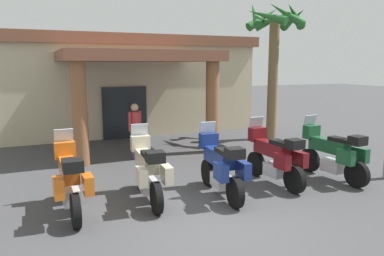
% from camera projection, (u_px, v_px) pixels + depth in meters
% --- Properties ---
extents(ground_plane, '(80.00, 80.00, 0.00)m').
position_uv_depth(ground_plane, '(213.00, 223.00, 7.07)').
color(ground_plane, '#424244').
extents(motel_building, '(12.82, 11.32, 4.21)m').
position_uv_depth(motel_building, '(108.00, 82.00, 17.76)').
color(motel_building, beige).
rests_on(motel_building, ground_plane).
extents(motorcycle_orange, '(0.72, 2.21, 1.61)m').
position_uv_depth(motorcycle_orange, '(70.00, 180.00, 7.41)').
color(motorcycle_orange, black).
rests_on(motorcycle_orange, ground_plane).
extents(motorcycle_cream, '(0.71, 2.21, 1.61)m').
position_uv_depth(motorcycle_cream, '(148.00, 170.00, 8.08)').
color(motorcycle_cream, black).
rests_on(motorcycle_cream, ground_plane).
extents(motorcycle_blue, '(0.71, 2.21, 1.61)m').
position_uv_depth(motorcycle_blue, '(221.00, 167.00, 8.39)').
color(motorcycle_blue, black).
rests_on(motorcycle_blue, ground_plane).
extents(motorcycle_maroon, '(0.73, 2.21, 1.61)m').
position_uv_depth(motorcycle_maroon, '(275.00, 157.00, 9.24)').
color(motorcycle_maroon, black).
rests_on(motorcycle_maroon, ground_plane).
extents(motorcycle_green, '(0.79, 2.21, 1.61)m').
position_uv_depth(motorcycle_green, '(333.00, 153.00, 9.62)').
color(motorcycle_green, black).
rests_on(motorcycle_green, ground_plane).
extents(pedestrian, '(0.46, 0.33, 1.77)m').
position_uv_depth(pedestrian, '(135.00, 127.00, 11.72)').
color(pedestrian, '#3F334C').
rests_on(pedestrian, ground_plane).
extents(palm_tree_near_portico, '(2.46, 2.48, 5.51)m').
position_uv_depth(palm_tree_near_portico, '(275.00, 39.00, 14.43)').
color(palm_tree_near_portico, brown).
rests_on(palm_tree_near_portico, ground_plane).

